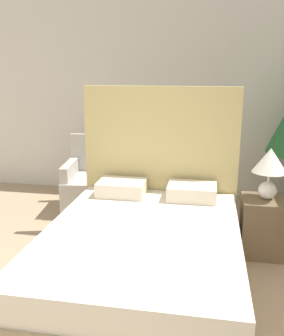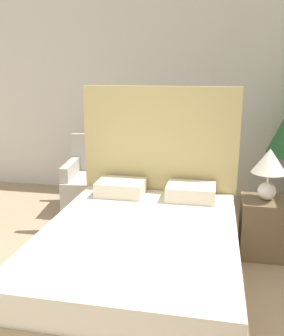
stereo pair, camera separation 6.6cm
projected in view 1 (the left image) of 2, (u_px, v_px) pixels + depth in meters
The scene contains 6 objects.
wall_back at pixel (165, 90), 5.09m from camera, with size 10.00×0.06×2.90m.
bed at pixel (144, 249), 3.06m from camera, with size 1.56×2.07×1.57m.
armchair_near_window_left at pixel (92, 188), 4.71m from camera, with size 0.71×0.78×0.92m.
armchair_near_window_right at pixel (163, 192), 4.55m from camera, with size 0.64×0.72×0.92m.
nightstand at pixel (264, 226), 3.58m from camera, with size 0.44×0.41×0.55m.
table_lamp at pixel (270, 165), 3.43m from camera, with size 0.32×0.32×0.49m.
Camera 1 is at (0.62, -1.35, 1.74)m, focal length 40.00 mm.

